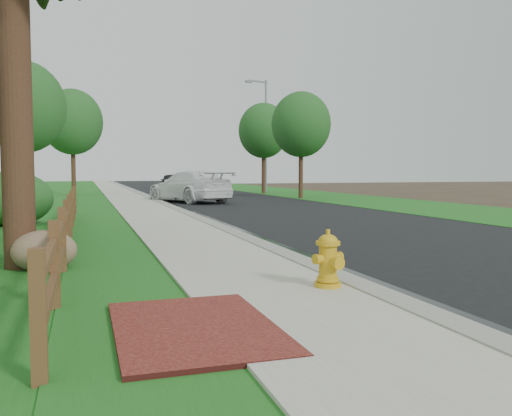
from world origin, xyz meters
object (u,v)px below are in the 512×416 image
object	(u,v)px
dark_car_mid	(172,183)
ranch_fence	(68,218)
fire_hydrant	(328,260)
streetlight	(264,129)
white_suv	(189,187)

from	to	relation	value
dark_car_mid	ranch_fence	bearing A→B (deg)	86.48
fire_hydrant	streetlight	xyz separation A→B (m)	(9.81, 32.11, 4.31)
fire_hydrant	white_suv	xyz separation A→B (m)	(2.10, 21.38, 0.37)
dark_car_mid	white_suv	bearing A→B (deg)	94.90
white_suv	streetlight	distance (m)	13.79
white_suv	dark_car_mid	world-z (taller)	white_suv
white_suv	dark_car_mid	bearing A→B (deg)	-116.45
white_suv	ranch_fence	bearing A→B (deg)	48.34
dark_car_mid	streetlight	world-z (taller)	streetlight
white_suv	streetlight	bearing A→B (deg)	-147.24
fire_hydrant	dark_car_mid	xyz separation A→B (m)	(3.23, 34.46, 0.28)
fire_hydrant	white_suv	distance (m)	21.48
fire_hydrant	dark_car_mid	bearing A→B (deg)	84.65
fire_hydrant	streetlight	size ratio (longest dim) A/B	0.09
ranch_fence	dark_car_mid	bearing A→B (deg)	76.65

